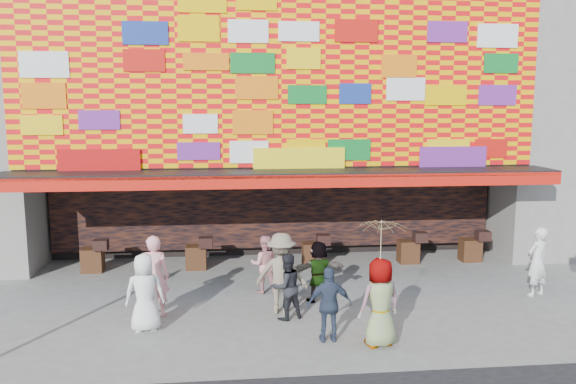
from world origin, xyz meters
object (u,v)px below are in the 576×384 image
Objects in this scene: ped_b at (154,276)px; ped_f at (318,271)px; ped_e at (329,305)px; parasol at (382,242)px; ped_c at (286,287)px; ped_a at (145,292)px; ped_i at (264,264)px; ped_g at (380,302)px; ped_d at (281,273)px; ped_h at (537,261)px.

ped_b is 1.25× the size of ped_f.
parasol reaches higher than ped_e.
ped_a is at bearing -16.82° from ped_c.
ped_i is (2.61, 1.43, -0.20)m from ped_b.
ped_d is at bearing -63.35° from ped_g.
ped_d is 1.05× the size of ped_g.
ped_c is 0.82× the size of parasol.
ped_a is at bearing 165.10° from parasol.
ped_a is at bearing 32.58° from ped_d.
ped_d is at bearing 26.31° from ped_f.
ped_g is at bearing 97.36° from ped_f.
ped_a is at bearing 83.86° from ped_b.
ped_h is at bearing 169.22° from ped_f.
ped_a is 3.97m from ped_e.
parasol is (4.72, -2.11, 1.20)m from ped_b.
ped_f is at bearing -169.25° from ped_a.
ped_b is at bearing -32.31° from ped_c.
ped_c is at bearing 136.62° from parasol.
ped_b is 1.03× the size of parasol.
ped_d is at bearing 104.14° from ped_i.
parasol is (0.82, -2.74, 1.39)m from ped_f.
parasol reaches higher than ped_h.
parasol is at bearing 123.41° from ped_i.
parasol is at bearing 5.54° from ped_h.
ped_c is 2.38m from ped_g.
ped_b is 1.05× the size of ped_g.
parasol is at bearing 156.20° from ped_b.
ped_d reaches higher than ped_g.
ped_g is (1.73, -1.63, 0.14)m from ped_c.
ped_h reaches higher than ped_i.
ped_d is at bearing 131.61° from parasol.
ped_a is 0.84m from ped_b.
ped_f is at bearing 106.65° from parasol.
ped_c is at bearing 177.21° from ped_a.
ped_f is (3.91, 0.63, -0.19)m from ped_b.
ped_i is at bearing -149.45° from ped_a.
ped_g reaches higher than ped_h.
ped_g reaches higher than ped_c.
ped_e reaches higher than ped_c.
parasol reaches higher than ped_a.
ped_c is at bearing 104.01° from ped_i.
ped_g is 5.45m from ped_h.
ped_a is 5.15m from parasol.
parasol reaches higher than ped_f.
ped_g is 0.98× the size of parasol.
ped_c is 0.97× the size of ped_e.
ped_e is (3.75, -1.80, -0.17)m from ped_b.
ped_c is 0.85× the size of ped_h.
parasol is at bearing 113.36° from ped_c.
ped_g is at bearing 123.41° from ped_i.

